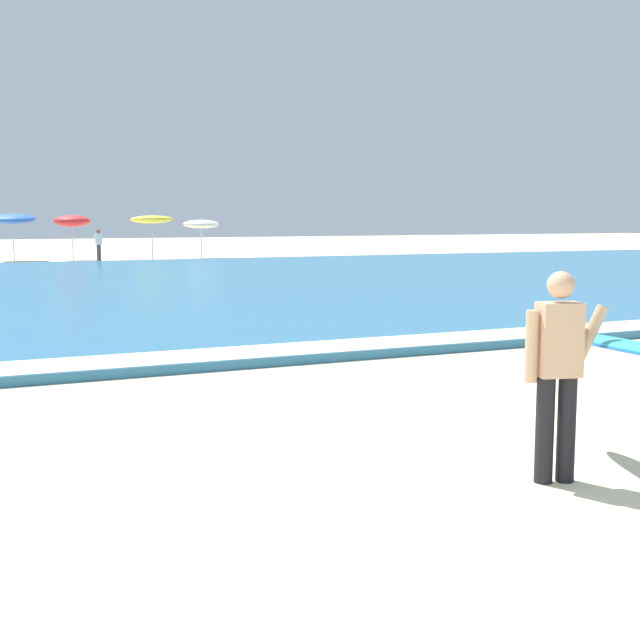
# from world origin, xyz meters

# --- Properties ---
(ground_plane) EXTENTS (160.00, 160.00, 0.00)m
(ground_plane) POSITION_xyz_m (0.00, 0.00, 0.00)
(ground_plane) COLOR beige
(sea) EXTENTS (120.00, 28.00, 0.14)m
(sea) POSITION_xyz_m (0.00, 20.50, 0.07)
(sea) COLOR teal
(sea) RESTS_ON ground
(surf_foam) EXTENTS (120.00, 1.12, 0.01)m
(surf_foam) POSITION_xyz_m (0.00, 7.10, 0.15)
(surf_foam) COLOR white
(surf_foam) RESTS_ON sea
(surfer_with_board) EXTENTS (1.23, 2.36, 1.73)m
(surfer_with_board) POSITION_xyz_m (2.47, 0.67, 1.03)
(surfer_with_board) COLOR black
(surfer_with_board) RESTS_ON ground
(beach_umbrella_4) EXTENTS (2.18, 2.21, 2.38)m
(beach_umbrella_4) POSITION_xyz_m (0.26, 38.59, 2.06)
(beach_umbrella_4) COLOR beige
(beach_umbrella_4) RESTS_ON ground
(beach_umbrella_5) EXTENTS (1.77, 1.77, 2.26)m
(beach_umbrella_5) POSITION_xyz_m (2.98, 37.88, 1.95)
(beach_umbrella_5) COLOR beige
(beach_umbrella_5) RESTS_ON ground
(beach_umbrella_6) EXTENTS (2.13, 2.15, 2.27)m
(beach_umbrella_6) POSITION_xyz_m (6.77, 37.07, 2.03)
(beach_umbrella_6) COLOR beige
(beach_umbrella_6) RESTS_ON ground
(beach_umbrella_7) EXTENTS (1.87, 1.87, 2.02)m
(beach_umbrella_7) POSITION_xyz_m (9.49, 37.67, 1.78)
(beach_umbrella_7) COLOR beige
(beach_umbrella_7) RESTS_ON ground
(beachgoer_near_row_left) EXTENTS (0.32, 0.20, 1.58)m
(beachgoer_near_row_left) POSITION_xyz_m (3.92, 35.78, 0.84)
(beachgoer_near_row_left) COLOR #383842
(beachgoer_near_row_left) RESTS_ON ground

